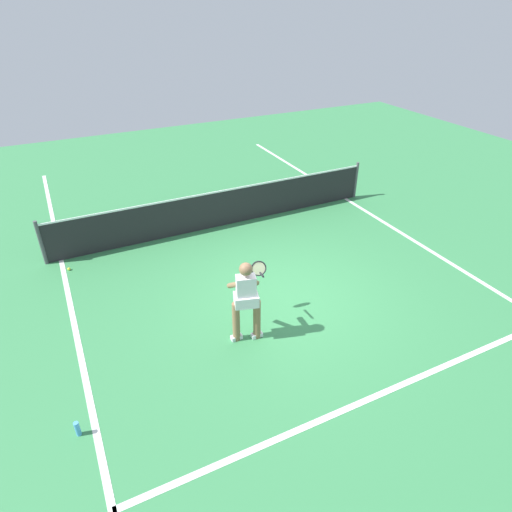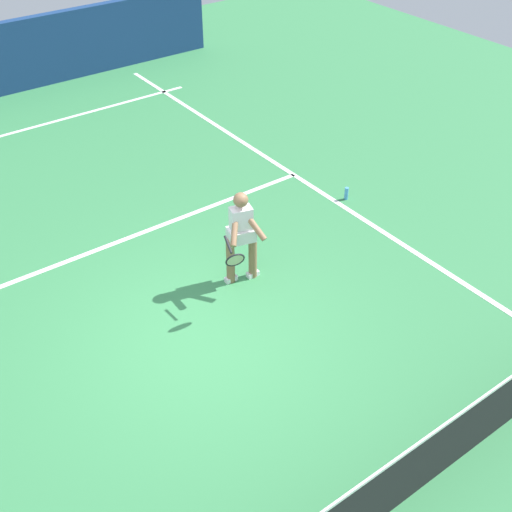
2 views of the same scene
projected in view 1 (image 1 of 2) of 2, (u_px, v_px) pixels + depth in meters
ground_plane at (287, 297)px, 8.76m from camera, size 26.89×26.89×0.00m
service_line_marking at (377, 395)px, 6.62m from camera, size 7.84×0.10×0.01m
sideline_left_marking at (81, 358)px, 7.29m from camera, size 0.10×18.69×0.01m
sideline_right_marking at (433, 253)px, 10.23m from camera, size 0.10×18.69×0.01m
court_net at (221, 208)px, 11.15m from camera, size 8.52×0.08×1.05m
tennis_player at (246, 298)px, 7.31m from camera, size 0.95×0.88×1.55m
tennis_ball_near at (69, 269)px, 9.57m from camera, size 0.07×0.07×0.07m
water_bottle at (78, 429)px, 5.98m from camera, size 0.07×0.07×0.24m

